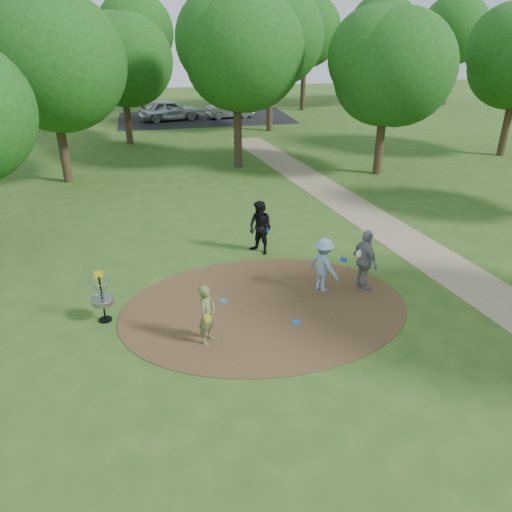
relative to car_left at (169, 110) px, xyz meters
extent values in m
plane|color=#2D5119|center=(0.92, -29.55, -0.81)|extent=(100.00, 100.00, 0.00)
cylinder|color=#47301C|center=(0.92, -29.55, -0.80)|extent=(8.40, 8.40, 0.02)
cube|color=#8C7A5B|center=(7.42, -27.55, -0.81)|extent=(7.55, 39.89, 0.01)
cube|color=black|center=(2.92, 0.45, -0.81)|extent=(14.00, 8.00, 0.01)
imported|color=#646A3D|center=(-0.90, -30.87, 0.01)|extent=(0.66, 0.72, 1.64)
cylinder|color=yellow|center=(-0.93, -31.10, 0.05)|extent=(0.22, 0.09, 0.22)
imported|color=#7E9FBC|center=(2.89, -28.93, 0.05)|extent=(1.06, 1.28, 1.72)
cylinder|color=#0C30D0|center=(3.51, -28.96, 0.19)|extent=(0.28, 0.28, 0.08)
imported|color=black|center=(1.62, -25.89, 0.15)|extent=(1.15, 1.18, 1.92)
cylinder|color=blue|center=(1.83, -25.89, 0.04)|extent=(0.23, 0.10, 0.22)
imported|color=gray|center=(4.14, -29.13, 0.17)|extent=(0.68, 1.22, 1.96)
cylinder|color=white|center=(3.93, -29.13, 0.44)|extent=(0.23, 0.09, 0.22)
cylinder|color=#1775BF|center=(-0.21, -28.97, -0.78)|extent=(0.22, 0.22, 0.02)
cylinder|color=blue|center=(1.58, -30.54, -0.78)|extent=(0.22, 0.22, 0.02)
imported|color=#B8BBC1|center=(0.00, 0.00, 0.00)|extent=(5.06, 2.81, 1.63)
imported|color=#979C9E|center=(4.94, 0.02, -0.18)|extent=(3.98, 1.78, 1.27)
cylinder|color=black|center=(-3.58, -29.25, -0.14)|extent=(0.05, 0.05, 1.35)
cylinder|color=black|center=(-3.58, -29.25, -0.79)|extent=(0.36, 0.36, 0.04)
cylinder|color=gray|center=(-3.58, -29.25, -0.19)|extent=(0.60, 0.60, 0.16)
torus|color=gray|center=(-3.58, -29.25, -0.11)|extent=(0.63, 0.63, 0.03)
torus|color=gray|center=(-3.58, -29.25, 0.44)|extent=(0.58, 0.58, 0.02)
cube|color=yellow|center=(-3.58, -29.25, 0.64)|extent=(0.22, 0.02, 0.18)
cylinder|color=#332316|center=(-6.08, -15.55, 1.09)|extent=(0.44, 0.44, 3.80)
sphere|color=#174412|center=(-6.08, -15.55, 4.72)|extent=(6.30, 6.30, 6.30)
cylinder|color=#332316|center=(2.92, -14.55, 1.28)|extent=(0.44, 0.44, 4.18)
sphere|color=#174412|center=(2.92, -14.55, 5.03)|extent=(6.06, 6.06, 6.06)
cylinder|color=#332316|center=(9.92, -17.55, 0.99)|extent=(0.44, 0.44, 3.61)
sphere|color=#174412|center=(9.92, -17.55, 4.34)|extent=(5.60, 5.60, 5.60)
cylinder|color=#332316|center=(-3.08, -7.55, 0.90)|extent=(0.44, 0.44, 3.42)
sphere|color=#174412|center=(-3.08, -7.55, 4.13)|extent=(5.54, 5.54, 5.54)
cylinder|color=#332316|center=(6.92, -5.55, 1.37)|extent=(0.44, 0.44, 4.37)
sphere|color=#174412|center=(6.92, -5.55, 5.32)|extent=(6.42, 6.42, 6.42)
cylinder|color=#332316|center=(18.92, -15.55, 1.09)|extent=(0.44, 0.44, 3.80)
camera|label=1|loc=(-1.99, -41.63, 6.87)|focal=35.00mm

